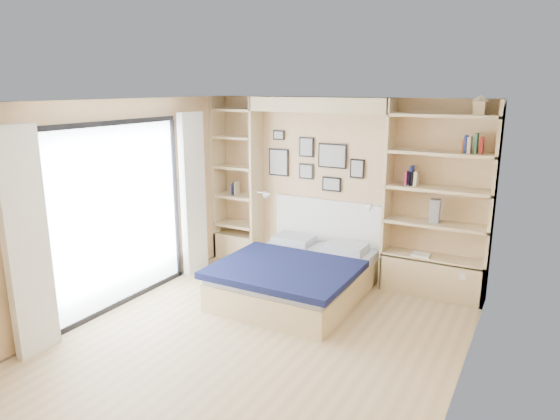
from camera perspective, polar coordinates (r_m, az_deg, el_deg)
The scene contains 8 objects.
ground at distance 5.55m, azimuth -2.15°, elevation -14.45°, with size 4.50×4.50×0.00m, color tan.
room_shell at distance 6.59m, azimuth 1.61°, elevation 0.23°, with size 4.50×4.50×4.50m.
bed at distance 6.49m, azimuth 1.98°, elevation -7.46°, with size 1.68×2.06×1.07m.
photo_gallery at distance 7.14m, azimuth 3.73°, elevation 5.59°, with size 1.48×0.02×0.82m.
reading_lamps at distance 6.97m, azimuth 4.03°, elevation 1.16°, with size 1.92×0.12×0.15m.
shelf_decor at distance 6.49m, azimuth 15.59°, elevation 4.97°, with size 3.54×0.23×2.03m.
deck at distance 7.86m, azimuth -25.55°, elevation -7.09°, with size 3.20×4.00×0.05m, color #6D5D50.
deck_chair at distance 7.55m, azimuth -25.61°, elevation -4.76°, with size 0.56×0.86×0.83m.
Camera 1 is at (2.51, -4.19, 2.64)m, focal length 32.00 mm.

